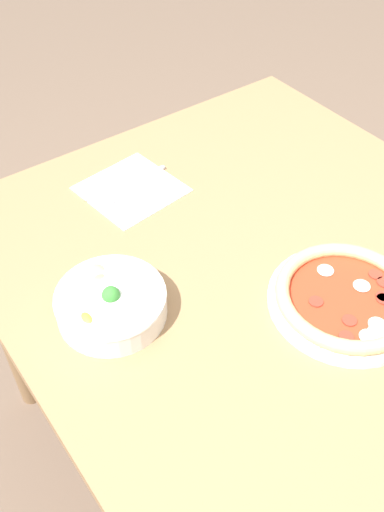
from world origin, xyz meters
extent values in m
plane|color=brown|center=(0.00, 0.00, 0.00)|extent=(8.00, 8.00, 0.00)
cube|color=#99724C|center=(0.00, 0.00, 0.72)|extent=(1.28, 1.01, 0.03)
cylinder|color=olive|center=(0.57, -0.43, 0.35)|extent=(0.06, 0.06, 0.70)
cylinder|color=olive|center=(0.57, 0.43, 0.35)|extent=(0.06, 0.06, 0.70)
cylinder|color=white|center=(-0.08, -0.04, 0.74)|extent=(0.28, 0.28, 0.01)
torus|color=#DBB77A|center=(-0.08, -0.04, 0.76)|extent=(0.26, 0.26, 0.03)
cylinder|color=red|center=(-0.08, -0.04, 0.75)|extent=(0.22, 0.22, 0.01)
cylinder|color=#A83323|center=(-0.15, 0.03, 0.75)|extent=(0.03, 0.03, 0.00)
cylinder|color=#A83323|center=(-0.10, -0.12, 0.75)|extent=(0.03, 0.03, 0.00)
cylinder|color=#A83323|center=(-0.12, -0.09, 0.75)|extent=(0.03, 0.03, 0.00)
cylinder|color=#A83323|center=(-0.06, 0.02, 0.75)|extent=(0.03, 0.03, 0.00)
cylinder|color=#A83323|center=(-0.13, -0.09, 0.75)|extent=(0.03, 0.03, 0.00)
cylinder|color=#A83323|center=(-0.08, -0.12, 0.75)|extent=(0.03, 0.03, 0.00)
cylinder|color=#A83323|center=(-0.12, 0.00, 0.75)|extent=(0.03, 0.03, 0.00)
ellipsoid|color=silver|center=(-0.02, -0.05, 0.75)|extent=(0.03, 0.03, 0.01)
ellipsoid|color=silver|center=(-0.17, 0.00, 0.75)|extent=(0.03, 0.03, 0.01)
ellipsoid|color=silver|center=(-0.08, -0.08, 0.75)|extent=(0.03, 0.03, 0.01)
ellipsoid|color=silver|center=(-0.16, -0.03, 0.75)|extent=(0.03, 0.03, 0.01)
ellipsoid|color=silver|center=(-0.17, -0.02, 0.75)|extent=(0.03, 0.03, 0.01)
cylinder|color=white|center=(0.15, 0.32, 0.76)|extent=(0.20, 0.20, 0.05)
torus|color=white|center=(0.15, 0.32, 0.78)|extent=(0.20, 0.20, 0.01)
ellipsoid|color=tan|center=(0.21, 0.30, 0.78)|extent=(0.04, 0.03, 0.02)
ellipsoid|color=tan|center=(0.18, 0.27, 0.77)|extent=(0.04, 0.03, 0.02)
ellipsoid|color=tan|center=(0.13, 0.36, 0.77)|extent=(0.04, 0.03, 0.02)
ellipsoid|color=#998466|center=(0.09, 0.32, 0.77)|extent=(0.04, 0.03, 0.02)
ellipsoid|color=#998466|center=(0.19, 0.31, 0.78)|extent=(0.03, 0.04, 0.02)
sphere|color=#388433|center=(0.14, 0.32, 0.79)|extent=(0.03, 0.03, 0.03)
ellipsoid|color=yellow|center=(0.12, 0.38, 0.78)|extent=(0.04, 0.02, 0.02)
cube|color=white|center=(0.43, 0.10, 0.73)|extent=(0.22, 0.22, 0.00)
cube|color=silver|center=(0.40, 0.07, 0.74)|extent=(0.01, 0.13, 0.00)
cube|color=silver|center=(0.41, 0.17, 0.74)|extent=(0.00, 0.06, 0.00)
cube|color=silver|center=(0.40, 0.17, 0.74)|extent=(0.00, 0.06, 0.00)
cube|color=silver|center=(0.40, 0.17, 0.74)|extent=(0.00, 0.06, 0.00)
cube|color=silver|center=(0.40, 0.17, 0.74)|extent=(0.00, 0.06, 0.00)
cube|color=silver|center=(0.45, 0.04, 0.74)|extent=(0.01, 0.08, 0.01)
cube|color=silver|center=(0.45, 0.14, 0.74)|extent=(0.02, 0.13, 0.00)
camera|label=1|loc=(-0.46, 0.59, 1.53)|focal=40.00mm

